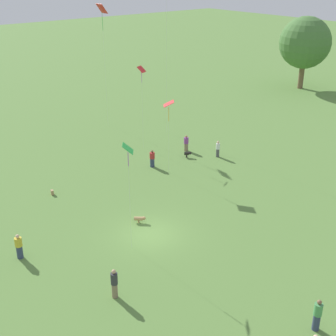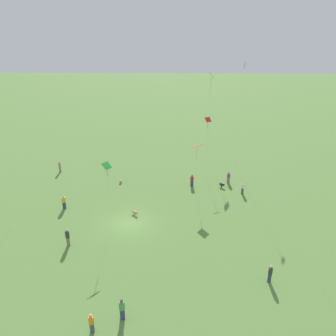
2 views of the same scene
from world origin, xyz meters
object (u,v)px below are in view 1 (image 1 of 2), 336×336
person_5 (317,315)px  dog_1 (188,153)px  dog_0 (140,219)px  picnic_bag_0 (52,192)px  person_3 (218,149)px  kite_4 (102,12)px  kite_8 (142,73)px  kite_2 (169,106)px  person_0 (186,143)px  person_8 (19,247)px  kite_1 (128,152)px  person_4 (114,284)px  person_2 (152,159)px

person_5 → dog_1: person_5 is taller
dog_0 → picnic_bag_0: dog_0 is taller
person_3 → kite_4: kite_4 is taller
kite_4 → kite_8: kite_4 is taller
kite_2 → dog_0: bearing=28.1°
person_0 → person_5: bearing=16.1°
person_8 → dog_1: 19.98m
person_5 → dog_1: 23.49m
person_3 → kite_2: (-0.09, -5.96, 5.34)m
person_0 → dog_1: bearing=6.3°
kite_1 → kite_4: bearing=53.6°
kite_4 → person_8: bearing=-179.7°
person_4 → kite_2: kite_2 is taller
kite_2 → picnic_bag_0: 11.88m
person_5 → dog_0: (-14.25, -0.70, -0.59)m
person_2 → person_3: 6.63m
dog_0 → dog_1: 12.79m
kite_4 → dog_1: size_ratio=19.80×
kite_1 → kite_2: 12.11m
person_4 → dog_0: size_ratio=2.46×
person_2 → kite_4: (-12.56, 3.21, 11.54)m
person_0 → dog_1: (1.40, -1.01, -0.38)m
person_4 → picnic_bag_0: person_4 is taller
person_4 → kite_8: size_ratio=0.22×
person_8 → kite_4: (-18.71, 18.36, 11.49)m
person_4 → kite_8: kite_8 is taller
person_2 → dog_0: 10.00m
kite_8 → dog_0: (11.72, -8.90, -7.25)m
person_5 → dog_1: bearing=-154.2°
person_5 → dog_1: size_ratio=2.77×
person_0 → kite_4: kite_4 is taller
dog_0 → person_8: bearing=-56.3°
kite_2 → picnic_bag_0: kite_2 is taller
person_8 → kite_1: bearing=148.4°
person_4 → kite_4: size_ratio=0.14×
person_5 → kite_2: 21.33m
dog_1 → person_5: bearing=17.3°
person_2 → person_8: (6.14, -15.15, 0.05)m
person_3 → dog_0: (5.33, -13.04, -0.47)m
kite_1 → person_3: bearing=18.8°
person_8 → kite_2: size_ratio=0.26×
person_0 → person_8: (7.17, -20.13, 0.05)m
kite_2 → person_0: bearing=-156.7°
person_0 → kite_8: bearing=-97.7°
person_3 → person_5: person_5 is taller
person_2 → person_5: (21.62, -6.03, 0.13)m
person_2 → person_4: person_4 is taller
person_0 → person_2: 5.09m
person_0 → person_5: size_ratio=0.87×
person_2 → kite_1: bearing=-82.0°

